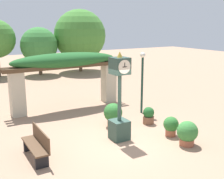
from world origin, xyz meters
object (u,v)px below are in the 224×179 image
object	(u,v)px
potted_plant_far_left	(187,133)
potted_plant_far_right	(113,114)
park_bench	(37,145)
potted_plant_near_left	(171,126)
potted_plant_near_right	(149,115)
pedestal_clock	(119,102)
lamp_post	(142,75)

from	to	relation	value
potted_plant_far_left	potted_plant_far_right	bearing A→B (deg)	113.61
potted_plant_far_left	park_bench	bearing A→B (deg)	160.42
potted_plant_near_left	park_bench	world-z (taller)	park_bench
potted_plant_near_right	potted_plant_far_right	distance (m)	1.48
pedestal_clock	potted_plant_near_left	world-z (taller)	pedestal_clock
pedestal_clock	potted_plant_near_right	distance (m)	2.22
potted_plant_near_left	potted_plant_far_left	bearing A→B (deg)	-95.59
pedestal_clock	potted_plant_far_right	size ratio (longest dim) A/B	3.27
potted_plant_near_right	lamp_post	bearing A→B (deg)	64.65
potted_plant_near_left	potted_plant_far_left	size ratio (longest dim) A/B	0.86
park_bench	lamp_post	size ratio (longest dim) A/B	0.59
potted_plant_near_right	lamp_post	distance (m)	2.03
potted_plant_far_right	potted_plant_near_left	bearing A→B (deg)	-55.49
pedestal_clock	lamp_post	distance (m)	3.22
potted_plant_far_right	park_bench	world-z (taller)	potted_plant_far_right
potted_plant_near_left	potted_plant_near_right	xyz separation A→B (m)	(0.09, 1.42, -0.05)
potted_plant_far_left	potted_plant_far_right	xyz separation A→B (m)	(-1.21, 2.77, 0.08)
potted_plant_far_right	pedestal_clock	bearing A→B (deg)	-110.97
potted_plant_far_left	potted_plant_far_right	size ratio (longest dim) A/B	0.89
lamp_post	park_bench	bearing A→B (deg)	-159.53
pedestal_clock	potted_plant_far_right	distance (m)	1.52
park_bench	pedestal_clock	bearing A→B (deg)	89.23
potted_plant_near_left	potted_plant_far_right	world-z (taller)	potted_plant_far_right
lamp_post	potted_plant_far_left	bearing A→B (deg)	-102.51
potted_plant_near_left	lamp_post	distance (m)	3.13
park_bench	potted_plant_near_left	bearing A→B (deg)	81.00
potted_plant_near_left	potted_plant_far_right	size ratio (longest dim) A/B	0.77
potted_plant_near_left	potted_plant_near_right	size ratio (longest dim) A/B	1.03
potted_plant_far_right	lamp_post	xyz separation A→B (m)	(2.01, 0.84, 1.24)
potted_plant_near_right	potted_plant_far_left	bearing A→B (deg)	-94.48
lamp_post	potted_plant_far_right	bearing A→B (deg)	-157.25
potted_plant_near_right	lamp_post	xyz separation A→B (m)	(0.62, 1.31, 1.41)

